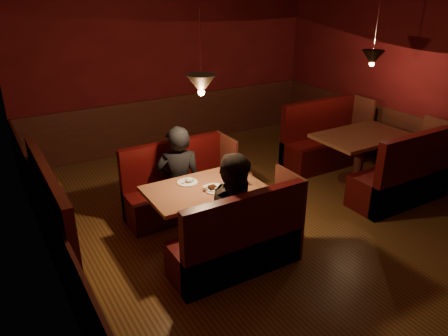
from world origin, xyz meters
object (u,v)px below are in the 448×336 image
main_bench_near (240,246)px  diner_b (238,197)px  main_bench_far (179,191)px  second_table (361,147)px  diner_a (178,163)px  second_bench_far (323,144)px  main_table (205,199)px  second_bench_near (405,180)px

main_bench_near → diner_b: size_ratio=0.90×
main_bench_far → second_table: bearing=-10.5°
diner_a → second_bench_far: bearing=-149.0°
main_table → main_bench_far: size_ratio=0.91×
diner_a → diner_b: diner_b is taller
main_bench_far → diner_b: size_ratio=0.90×
diner_b → diner_a: bearing=74.9°
diner_b → main_bench_near: bearing=-136.8°
main_bench_near → diner_a: (-0.07, 1.44, 0.53)m
second_table → diner_b: size_ratio=0.85×
main_table → main_bench_far: (0.02, 0.81, -0.25)m
main_table → second_bench_far: size_ratio=0.87×
main_table → diner_a: size_ratio=0.82×
main_bench_near → second_bench_far: second_bench_far is taller
second_table → second_bench_near: size_ratio=0.90×
second_bench_near → diner_b: (-2.96, 0.01, 0.50)m
main_table → diner_a: bearing=95.3°
main_table → main_bench_near: (0.02, -0.81, -0.25)m
second_bench_far → second_bench_near: (0.00, -1.77, 0.00)m
main_bench_far → second_bench_far: second_bench_far is taller
main_bench_far → second_bench_far: (3.04, 0.32, 0.03)m
second_table → diner_a: 3.12m
second_bench_far → second_bench_near: 1.77m
diner_b → main_table: bearing=76.7°
main_table → main_bench_near: 0.84m
second_bench_far → second_bench_near: size_ratio=1.00×
second_table → second_bench_near: (0.03, -0.88, -0.25)m
second_table → second_bench_far: size_ratio=0.90×
main_table → main_bench_near: size_ratio=0.91×
main_bench_near → second_bench_far: size_ratio=0.96×
main_bench_far → second_bench_far: bearing=6.1°
second_table → second_bench_near: 0.92m
second_bench_near → second_table: bearing=92.2°
second_bench_near → diner_a: diner_a is taller
main_bench_far → second_bench_far: size_ratio=0.96×
main_table → main_bench_near: bearing=-88.9°
second_table → second_bench_near: bearing=-87.8°
main_bench_far → diner_a: (-0.07, -0.18, 0.53)m
main_bench_near → diner_b: 0.57m
second_bench_far → main_bench_far: bearing=-173.9°
main_table → second_bench_far: 3.27m
second_bench_near → second_bench_far: bearing=90.0°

